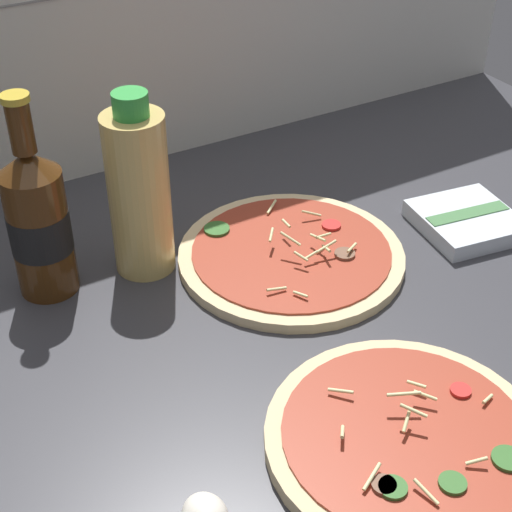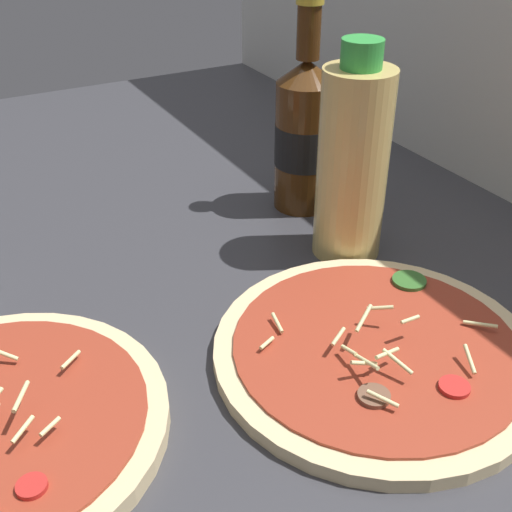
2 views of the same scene
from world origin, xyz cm
name	(u,v)px [view 2 (image 2 of 2)]	position (x,y,z in cm)	size (l,w,h in cm)	color
counter_slab	(215,324)	(0.00, 0.00, 1.25)	(160.00, 90.00, 2.50)	#38383D
pizza_far	(376,351)	(12.97, 10.05, 3.33)	(29.59, 29.59, 5.04)	beige
beer_bottle	(304,134)	(-16.16, 20.40, 12.30)	(7.40, 7.40, 25.86)	#47280F
oil_bottle	(353,162)	(-3.89, 18.69, 13.55)	(7.71, 7.71, 24.02)	#D6B766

